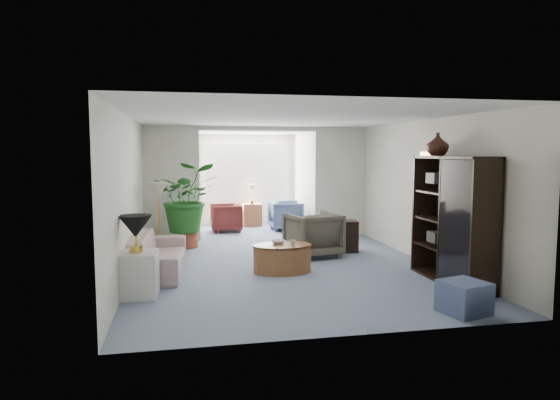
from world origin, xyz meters
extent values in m
plane|color=#7E8BA7|center=(0.00, 0.00, 0.00)|extent=(6.00, 6.00, 0.00)
plane|color=#7E8BA7|center=(0.00, 4.10, 0.00)|extent=(2.60, 2.60, 0.00)
cube|color=white|center=(-1.90, 3.00, 1.25)|extent=(1.20, 0.12, 2.50)
cube|color=white|center=(1.90, 3.00, 1.25)|extent=(1.20, 0.12, 2.50)
cube|color=white|center=(0.00, 3.00, 2.45)|extent=(2.60, 0.12, 0.10)
cube|color=white|center=(0.00, 5.18, 1.40)|extent=(2.20, 0.02, 1.50)
cube|color=white|center=(0.00, 5.15, 1.40)|extent=(2.20, 0.02, 1.50)
cube|color=beige|center=(2.46, -0.10, 1.70)|extent=(0.04, 0.50, 0.40)
imported|color=beige|center=(-2.10, 0.28, 0.31)|extent=(0.94, 2.14, 0.61)
cube|color=silver|center=(-2.30, -1.07, 0.30)|extent=(0.58, 0.58, 0.60)
cone|color=black|center=(-2.30, -1.07, 0.95)|extent=(0.44, 0.44, 0.30)
cone|color=beige|center=(-2.11, 1.37, 1.25)|extent=(0.36, 0.36, 0.28)
cylinder|color=brown|center=(-0.11, -0.14, 0.23)|extent=(1.17, 1.17, 0.45)
imported|color=silver|center=(-0.16, -0.04, 0.48)|extent=(0.28, 0.28, 0.06)
imported|color=beige|center=(0.04, -0.24, 0.49)|extent=(0.11, 0.11, 0.09)
imported|color=#5E594A|center=(0.70, 0.94, 0.41)|extent=(1.05, 1.07, 0.82)
cube|color=black|center=(1.40, 1.24, 0.30)|extent=(0.56, 0.47, 0.61)
cube|color=black|center=(2.23, -1.24, 0.94)|extent=(0.45, 1.69, 1.88)
imported|color=#331811|center=(2.23, -0.74, 2.06)|extent=(0.34, 0.34, 0.36)
cube|color=slate|center=(1.63, -2.57, 0.20)|extent=(0.60, 0.60, 0.39)
cylinder|color=#A2492F|center=(-1.58, 2.25, 0.16)|extent=(0.40, 0.40, 0.32)
imported|color=#246322|center=(-1.58, 2.25, 1.02)|extent=(1.27, 1.10, 1.41)
imported|color=slate|center=(0.86, 4.12, 0.36)|extent=(0.79, 0.76, 0.72)
imported|color=maroon|center=(-0.64, 4.12, 0.34)|extent=(0.75, 0.73, 0.68)
cube|color=brown|center=(0.11, 4.87, 0.29)|extent=(0.48, 0.37, 0.59)
cube|color=#332E27|center=(2.18, -1.60, 1.54)|extent=(0.30, 0.26, 0.16)
cube|color=#292624|center=(2.18, -1.75, 0.64)|extent=(0.30, 0.26, 0.16)
cube|color=#4D4947|center=(2.18, -1.52, 1.09)|extent=(0.30, 0.26, 0.16)
cube|color=#2F2D2A|center=(2.18, -0.98, 0.64)|extent=(0.30, 0.26, 0.16)
cube|color=#524F4D|center=(2.18, -0.91, 1.54)|extent=(0.30, 0.26, 0.16)
camera|label=1|loc=(-1.68, -7.80, 1.94)|focal=31.58mm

